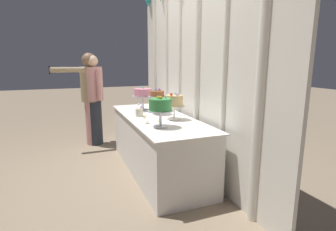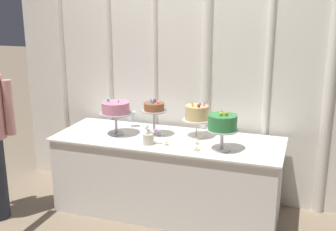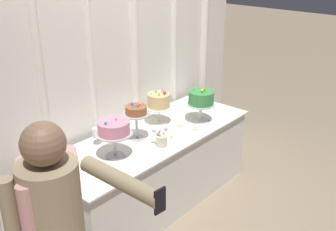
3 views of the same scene
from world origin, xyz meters
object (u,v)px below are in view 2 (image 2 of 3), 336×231
object	(u,v)px
cake_table	(168,175)
wine_glass	(132,116)
cake_display_leftmost	(116,109)
cake_display_midleft	(154,109)
cake_display_midright	(197,114)
tealight_near_right	(197,149)
cake_display_rightmost	(222,124)
tealight_near_left	(197,143)
flower_vase	(149,137)
tealight_far_left	(166,144)

from	to	relation	value
cake_table	wine_glass	world-z (taller)	wine_glass
cake_display_leftmost	cake_display_midleft	world-z (taller)	cake_display_midleft
cake_display_midright	cake_display_leftmost	bearing A→B (deg)	-166.51
tealight_near_right	cake_display_rightmost	bearing A→B (deg)	23.74
cake_display_midleft	wine_glass	size ratio (longest dim) A/B	2.29
cake_display_midleft	tealight_near_left	distance (m)	0.52
cake_display_midleft	flower_vase	distance (m)	0.32
cake_display_rightmost	cake_display_midright	bearing A→B (deg)	136.33
cake_display_leftmost	cake_table	bearing A→B (deg)	4.75
cake_display_midright	wine_glass	world-z (taller)	cake_display_midright
cake_table	cake_display_rightmost	size ratio (longest dim) A/B	6.20
cake_display_leftmost	cake_display_midright	size ratio (longest dim) A/B	1.00
cake_display_rightmost	flower_vase	world-z (taller)	cake_display_rightmost
cake_display_midright	wine_glass	bearing A→B (deg)	172.16
cake_display_midleft	tealight_near_right	world-z (taller)	cake_display_midleft
cake_table	tealight_near_right	size ratio (longest dim) A/B	43.44
cake_display_rightmost	tealight_near_left	distance (m)	0.33
flower_vase	tealight_near_right	size ratio (longest dim) A/B	3.41
tealight_far_left	tealight_near_left	world-z (taller)	tealight_near_left
cake_display_leftmost	tealight_near_left	bearing A→B (deg)	-2.50
cake_display_leftmost	tealight_near_right	distance (m)	0.88
tealight_far_left	flower_vase	bearing A→B (deg)	-173.18
cake_display_midright	tealight_near_left	size ratio (longest dim) A/B	7.32
cake_display_rightmost	tealight_near_right	xyz separation A→B (m)	(-0.19, -0.09, -0.22)
wine_glass	cake_display_leftmost	bearing A→B (deg)	-99.32
tealight_near_right	cake_display_leftmost	bearing A→B (deg)	167.10
wine_glass	tealight_near_left	xyz separation A→B (m)	(0.75, -0.30, -0.10)
cake_display_leftmost	cake_display_midright	world-z (taller)	cake_display_midright
tealight_far_left	cake_display_leftmost	bearing A→B (deg)	165.59
flower_vase	tealight_far_left	world-z (taller)	flower_vase
cake_display_leftmost	flower_vase	bearing A→B (deg)	-22.36
cake_display_midleft	tealight_near_right	size ratio (longest dim) A/B	7.33
tealight_near_left	cake_table	bearing A→B (deg)	165.71
cake_display_leftmost	tealight_near_left	size ratio (longest dim) A/B	7.30
tealight_near_right	flower_vase	bearing A→B (deg)	176.01
cake_table	cake_display_leftmost	xyz separation A→B (m)	(-0.49, -0.04, 0.61)
cake_display_midleft	tealight_far_left	xyz separation A→B (m)	(0.20, -0.23, -0.24)
flower_vase	tealight_near_left	world-z (taller)	flower_vase
cake_table	cake_display_midright	distance (m)	0.64
cake_table	cake_display_rightmost	distance (m)	0.81
cake_table	cake_display_leftmost	world-z (taller)	cake_display_leftmost
wine_glass	flower_vase	size ratio (longest dim) A/B	0.94
cake_display_midright	tealight_far_left	xyz separation A→B (m)	(-0.19, -0.32, -0.20)
cake_display_midleft	flower_vase	xyz separation A→B (m)	(0.04, -0.25, -0.19)
cake_display_rightmost	tealight_near_left	bearing A→B (deg)	163.29
tealight_far_left	tealight_near_right	bearing A→B (deg)	-9.94
cake_display_rightmost	flower_vase	bearing A→B (deg)	-175.12
cake_display_leftmost	cake_display_midleft	size ratio (longest dim) A/B	0.96
tealight_far_left	wine_glass	bearing A→B (deg)	140.72
tealight_near_left	cake_display_rightmost	bearing A→B (deg)	-16.71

